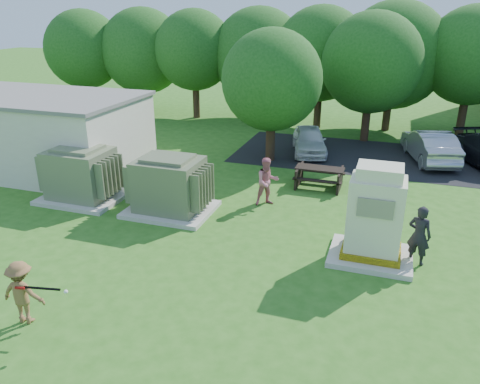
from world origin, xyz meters
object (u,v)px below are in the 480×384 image
(generator_cabinet, at_px, (374,220))
(person_by_generator, at_px, (419,235))
(transformer_right, at_px, (170,186))
(car_silver_a, at_px, (430,146))
(transformer_left, at_px, (81,175))
(batter, at_px, (22,293))
(picnic_table, at_px, (319,175))
(person_at_picnic, at_px, (267,182))
(car_white, at_px, (309,140))

(generator_cabinet, xyz_separation_m, person_by_generator, (1.25, 0.14, -0.37))
(transformer_right, xyz_separation_m, car_silver_a, (9.01, 9.31, -0.22))
(transformer_left, relative_size, batter, 1.91)
(transformer_right, bearing_deg, person_by_generator, -7.14)
(person_by_generator, bearing_deg, picnic_table, -36.77)
(batter, height_order, person_at_picnic, person_at_picnic)
(transformer_left, relative_size, person_by_generator, 1.68)
(picnic_table, bearing_deg, car_silver_a, 49.77)
(transformer_left, relative_size, generator_cabinet, 1.04)
(person_at_picnic, height_order, car_white, person_at_picnic)
(picnic_table, relative_size, person_by_generator, 1.08)
(person_by_generator, bearing_deg, batter, 51.37)
(picnic_table, relative_size, person_at_picnic, 1.07)
(person_by_generator, bearing_deg, transformer_right, 10.80)
(batter, distance_m, person_at_picnic, 9.21)
(transformer_right, height_order, person_at_picnic, transformer_right)
(transformer_right, height_order, car_white, transformer_right)
(transformer_right, distance_m, car_silver_a, 12.95)
(picnic_table, relative_size, car_silver_a, 0.43)
(picnic_table, distance_m, person_at_picnic, 2.89)
(transformer_left, height_order, car_white, transformer_left)
(person_by_generator, bearing_deg, transformer_left, 12.98)
(transformer_right, distance_m, person_by_generator, 8.39)
(person_by_generator, distance_m, car_silver_a, 10.37)
(transformer_left, height_order, person_at_picnic, transformer_left)
(generator_cabinet, height_order, person_at_picnic, generator_cabinet)
(transformer_left, xyz_separation_m, person_by_generator, (12.02, -1.04, -0.08))
(batter, bearing_deg, car_white, -110.32)
(batter, xyz_separation_m, car_silver_a, (9.38, 16.09, -0.04))
(transformer_left, height_order, generator_cabinet, generator_cabinet)
(person_by_generator, bearing_deg, car_white, -45.17)
(generator_cabinet, relative_size, person_by_generator, 1.61)
(picnic_table, relative_size, car_white, 0.50)
(generator_cabinet, distance_m, car_silver_a, 10.68)
(car_silver_a, bearing_deg, transformer_left, 21.27)
(transformer_left, height_order, picnic_table, transformer_left)
(batter, relative_size, car_white, 0.41)
(person_at_picnic, height_order, car_silver_a, person_at_picnic)
(transformer_right, relative_size, generator_cabinet, 1.04)
(transformer_left, xyz_separation_m, person_at_picnic, (6.80, 1.74, -0.07))
(picnic_table, height_order, car_silver_a, car_silver_a)
(transformer_left, height_order, person_by_generator, transformer_left)
(person_by_generator, distance_m, car_white, 11.00)
(transformer_right, distance_m, generator_cabinet, 7.18)
(transformer_left, bearing_deg, transformer_right, 0.00)
(person_at_picnic, bearing_deg, transformer_right, 175.78)
(transformer_right, distance_m, batter, 6.80)
(picnic_table, bearing_deg, batter, -114.66)
(transformer_left, distance_m, person_at_picnic, 7.02)
(generator_cabinet, height_order, picnic_table, generator_cabinet)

